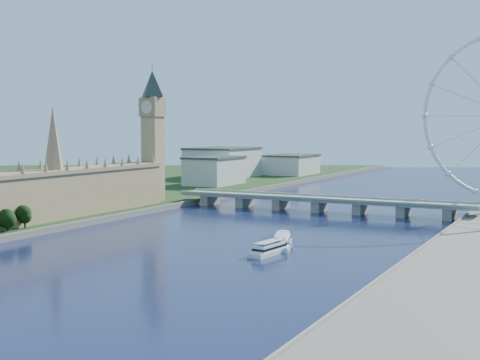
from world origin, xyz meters
The scene contains 6 objects.
parliament_range centered at (-128.00, 170.00, 18.48)m, with size 24.00×200.00×70.00m.
big_ben centered at (-128.00, 278.00, 66.57)m, with size 20.02×20.02×110.00m.
westminster_bridge centered at (0.00, 300.00, 6.63)m, with size 220.00×22.00×9.50m.
city_skyline centered at (39.22, 560.08, 16.96)m, with size 505.00×280.00×32.00m.
tour_boat_near centered at (36.14, 136.70, 0.00)m, with size 7.84×30.65×6.78m, color silver, non-canonical shape.
tour_boat_far centered at (33.82, 156.36, 0.00)m, with size 8.36×32.57×7.22m, color white, non-canonical shape.
Camera 1 is at (166.87, -146.61, 59.96)m, focal length 50.00 mm.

